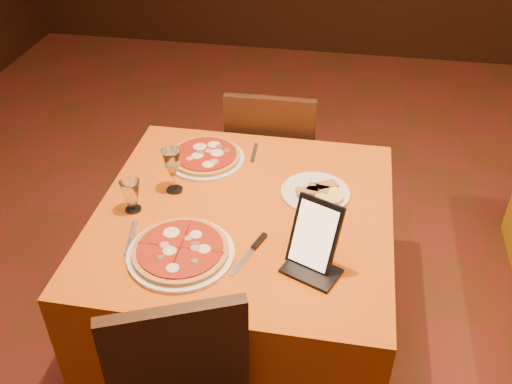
% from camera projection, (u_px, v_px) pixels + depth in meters
% --- Properties ---
extents(main_table, '(1.10, 1.10, 0.75)m').
position_uv_depth(main_table, '(245.00, 282.00, 2.36)').
color(main_table, '#CF580D').
rests_on(main_table, floor).
extents(chair_main_far, '(0.41, 0.41, 0.91)m').
position_uv_depth(chair_main_far, '(274.00, 160.00, 2.94)').
color(chair_main_far, black).
rests_on(chair_main_far, floor).
extents(pizza_near, '(0.37, 0.37, 0.03)m').
position_uv_depth(pizza_near, '(181.00, 252.00, 1.93)').
color(pizza_near, white).
rests_on(pizza_near, main_table).
extents(pizza_far, '(0.33, 0.33, 0.03)m').
position_uv_depth(pizza_far, '(205.00, 157.00, 2.40)').
color(pizza_far, white).
rests_on(pizza_far, main_table).
extents(cutlet_dish, '(0.27, 0.27, 0.03)m').
position_uv_depth(cutlet_dish, '(315.00, 191.00, 2.21)').
color(cutlet_dish, white).
rests_on(cutlet_dish, main_table).
extents(wine_glass, '(0.10, 0.10, 0.19)m').
position_uv_depth(wine_glass, '(173.00, 170.00, 2.18)').
color(wine_glass, '#CDC774').
rests_on(wine_glass, main_table).
extents(water_glass, '(0.08, 0.08, 0.13)m').
position_uv_depth(water_glass, '(131.00, 196.00, 2.10)').
color(water_glass, silver).
rests_on(water_glass, main_table).
extents(tablet, '(0.19, 0.15, 0.23)m').
position_uv_depth(tablet, '(315.00, 235.00, 1.84)').
color(tablet, black).
rests_on(tablet, main_table).
extents(knife, '(0.09, 0.20, 0.01)m').
position_uv_depth(knife, '(247.00, 257.00, 1.93)').
color(knife, silver).
rests_on(knife, main_table).
extents(fork_near, '(0.06, 0.18, 0.01)m').
position_uv_depth(fork_near, '(131.00, 238.00, 2.01)').
color(fork_near, '#B2B3B9').
rests_on(fork_near, main_table).
extents(fork_far, '(0.02, 0.15, 0.01)m').
position_uv_depth(fork_far, '(254.00, 153.00, 2.45)').
color(fork_far, silver).
rests_on(fork_far, main_table).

